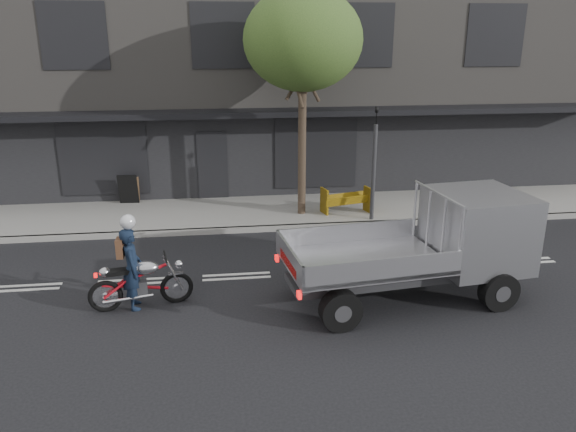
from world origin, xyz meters
The scene contains 11 objects.
ground centered at (0.00, 0.00, 0.00)m, with size 80.00×80.00×0.00m, color black.
sidewalk centered at (0.00, 4.70, 0.07)m, with size 32.00×3.20×0.15m, color gray.
kerb centered at (0.00, 3.10, 0.07)m, with size 32.00×0.20×0.15m, color gray.
building_main centered at (0.00, 11.30, 4.00)m, with size 26.00×10.00×8.00m, color slate.
street_tree centered at (2.20, 4.20, 5.28)m, with size 3.40×3.40×6.74m.
traffic_light_pole centered at (4.20, 3.35, 1.65)m, with size 0.12×0.12×3.50m.
motorcycle centered at (-2.03, -1.26, 0.57)m, with size 2.14×0.63×1.11m.
rider centered at (-2.18, -1.26, 0.88)m, with size 0.64×0.42×1.75m, color #121D32.
flatbed_ute centered at (4.69, -1.49, 1.36)m, with size 5.33×2.66×2.38m.
construction_barrier centered at (3.58, 3.86, 0.56)m, with size 1.48×0.59×0.83m, color yellow, non-canonical shape.
sandwich_board centered at (-3.25, 5.91, 0.64)m, with size 0.62×0.41×0.99m, color black, non-canonical shape.
Camera 1 is at (-0.37, -12.22, 5.51)m, focal length 35.00 mm.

